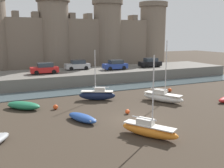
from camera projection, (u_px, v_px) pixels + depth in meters
The scene contains 16 objects.
ground_plane at pixel (134, 120), 23.64m from camera, with size 160.00×160.00×0.00m, color #382D23.
water_channel at pixel (85, 90), 35.94m from camera, with size 80.00×4.50×0.10m, color #47565B.
quay_road at pixel (70, 77), 42.26m from camera, with size 56.74×10.00×1.77m, color #666059.
castle at pixel (54, 39), 50.35m from camera, with size 51.08×6.35×17.64m.
rowboat_near_channel_right at pixel (82, 118), 23.14m from camera, with size 2.37×3.66×0.66m.
rowboat_near_channel_left at pixel (23, 105), 26.88m from camera, with size 3.85×3.76×0.80m.
sailboat_foreground_centre at pixel (97, 95), 30.64m from camera, with size 4.26×2.83×5.86m.
sailboat_midflat_centre at pixel (163, 97), 29.87m from camera, with size 3.47×4.99×6.93m.
sailboat_midflat_left at pixel (149, 129), 19.63m from camera, with size 3.29×4.42×6.15m.
mooring_buoy_near_shore at pixel (170, 90), 35.10m from camera, with size 0.52×0.52×0.52m, color #E04C1E.
mooring_buoy_near_channel at pixel (56, 107), 26.84m from camera, with size 0.51×0.51×0.51m, color #E04C1E.
mooring_buoy_off_centre at pixel (127, 112), 25.32m from camera, with size 0.45×0.45×0.45m, color #E04C1E.
car_quay_centre_east at pixel (150, 63), 47.57m from camera, with size 4.14×1.95×1.62m.
car_quay_west at pixel (115, 65), 43.94m from camera, with size 4.14×1.95×1.62m.
car_quay_east at pixel (45, 69), 39.33m from camera, with size 4.14×1.95×1.62m.
car_quay_centre_west at pixel (78, 65), 43.93m from camera, with size 4.14×1.95×1.62m.
Camera 1 is at (-11.30, -19.71, 7.56)m, focal length 42.00 mm.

